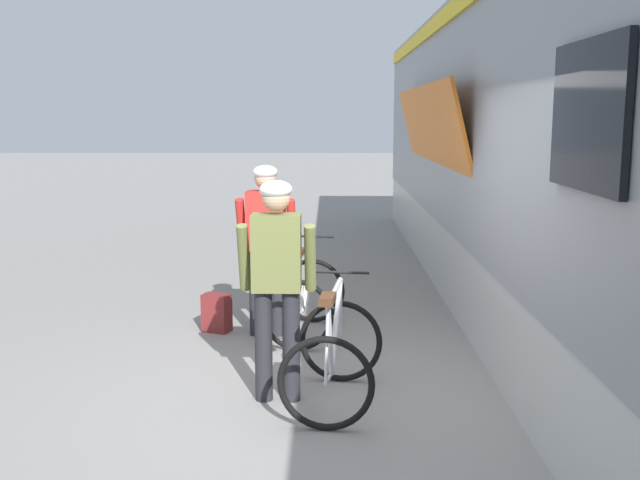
{
  "coord_description": "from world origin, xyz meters",
  "views": [
    {
      "loc": [
        -0.0,
        -5.59,
        2.25
      ],
      "look_at": [
        -0.09,
        1.54,
        1.05
      ],
      "focal_mm": 41.64,
      "sensor_mm": 36.0,
      "label": 1
    }
  ],
  "objects_px": {
    "train_car": "(639,146)",
    "cyclist_far_in_red": "(266,235)",
    "bicycle_far_white": "(306,298)",
    "backpack_on_platform": "(217,313)",
    "bicycle_near_silver": "(334,355)",
    "cyclist_near_in_olive": "(277,271)"
  },
  "relations": [
    {
      "from": "train_car",
      "to": "backpack_on_platform",
      "type": "xyz_separation_m",
      "value": [
        -4.08,
        0.55,
        -1.77
      ]
    },
    {
      "from": "cyclist_far_in_red",
      "to": "bicycle_far_white",
      "type": "relative_size",
      "value": 1.53
    },
    {
      "from": "train_car",
      "to": "cyclist_far_in_red",
      "type": "relative_size",
      "value": 10.5
    },
    {
      "from": "cyclist_far_in_red",
      "to": "backpack_on_platform",
      "type": "relative_size",
      "value": 4.4
    },
    {
      "from": "cyclist_near_in_olive",
      "to": "bicycle_far_white",
      "type": "height_order",
      "value": "cyclist_near_in_olive"
    },
    {
      "from": "bicycle_far_white",
      "to": "backpack_on_platform",
      "type": "bearing_deg",
      "value": 171.08
    },
    {
      "from": "cyclist_near_in_olive",
      "to": "cyclist_far_in_red",
      "type": "relative_size",
      "value": 1.0
    },
    {
      "from": "cyclist_near_in_olive",
      "to": "bicycle_near_silver",
      "type": "xyz_separation_m",
      "value": [
        0.45,
        -0.09,
        -0.65
      ]
    },
    {
      "from": "cyclist_far_in_red",
      "to": "bicycle_far_white",
      "type": "bearing_deg",
      "value": -3.45
    },
    {
      "from": "cyclist_far_in_red",
      "to": "bicycle_far_white",
      "type": "xyz_separation_m",
      "value": [
        0.4,
        -0.02,
        -0.65
      ]
    },
    {
      "from": "train_car",
      "to": "cyclist_far_in_red",
      "type": "distance_m",
      "value": 3.68
    },
    {
      "from": "cyclist_near_in_olive",
      "to": "bicycle_near_silver",
      "type": "relative_size",
      "value": 1.54
    },
    {
      "from": "train_car",
      "to": "bicycle_far_white",
      "type": "relative_size",
      "value": 16.07
    },
    {
      "from": "bicycle_far_white",
      "to": "bicycle_near_silver",
      "type": "bearing_deg",
      "value": -81.3
    },
    {
      "from": "backpack_on_platform",
      "to": "bicycle_far_white",
      "type": "bearing_deg",
      "value": 12.54
    },
    {
      "from": "cyclist_near_in_olive",
      "to": "bicycle_far_white",
      "type": "xyz_separation_m",
      "value": [
        0.16,
        1.75,
        -0.65
      ]
    },
    {
      "from": "train_car",
      "to": "backpack_on_platform",
      "type": "bearing_deg",
      "value": 172.38
    },
    {
      "from": "train_car",
      "to": "bicycle_near_silver",
      "type": "xyz_separation_m",
      "value": [
        -2.86,
        -1.45,
        -1.56
      ]
    },
    {
      "from": "cyclist_far_in_red",
      "to": "backpack_on_platform",
      "type": "xyz_separation_m",
      "value": [
        -0.54,
        0.12,
        -0.85
      ]
    },
    {
      "from": "cyclist_far_in_red",
      "to": "bicycle_far_white",
      "type": "distance_m",
      "value": 0.76
    },
    {
      "from": "cyclist_near_in_olive",
      "to": "bicycle_near_silver",
      "type": "bearing_deg",
      "value": -11.8
    },
    {
      "from": "train_car",
      "to": "bicycle_far_white",
      "type": "height_order",
      "value": "train_car"
    }
  ]
}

